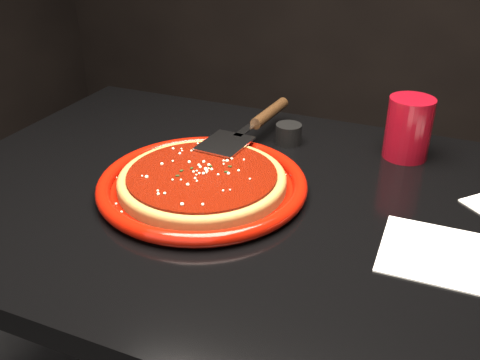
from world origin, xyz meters
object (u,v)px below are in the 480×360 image
pizza_server (250,125)px  cup (408,128)px  table (256,350)px  ramekin (289,134)px  plate (202,184)px

pizza_server → cup: 0.32m
cup → pizza_server: bearing=-166.2°
table → ramekin: (-0.02, 0.23, 0.40)m
table → plate: size_ratio=3.21×
plate → pizza_server: size_ratio=1.05×
ramekin → cup: bearing=7.2°
table → ramekin: size_ratio=21.86×
plate → ramekin: ramekin is taller
ramekin → pizza_server: bearing=-146.9°
plate → cup: cup is taller
plate → pizza_server: 0.21m
table → cup: cup is taller
plate → pizza_server: pizza_server is taller
table → plate: (-0.10, -0.02, 0.39)m
pizza_server → ramekin: 0.09m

